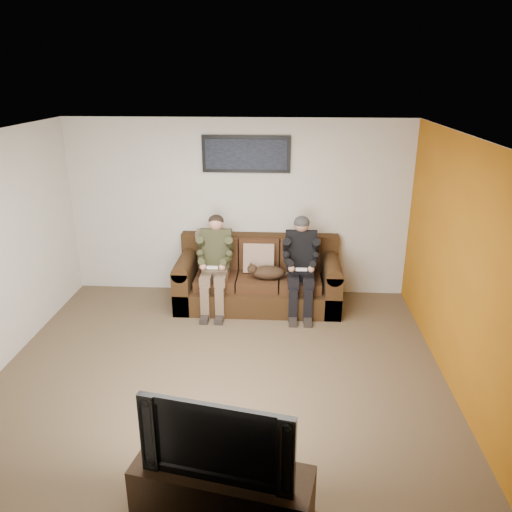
# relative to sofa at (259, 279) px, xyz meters

# --- Properties ---
(floor) EXTENTS (5.00, 5.00, 0.00)m
(floor) POSITION_rel_sofa_xyz_m (-0.32, -1.83, -0.36)
(floor) COLOR brown
(floor) RESTS_ON ground
(ceiling) EXTENTS (5.00, 5.00, 0.00)m
(ceiling) POSITION_rel_sofa_xyz_m (-0.32, -1.83, 2.24)
(ceiling) COLOR silver
(ceiling) RESTS_ON ground
(wall_back) EXTENTS (5.00, 0.00, 5.00)m
(wall_back) POSITION_rel_sofa_xyz_m (-0.32, 0.42, 0.94)
(wall_back) COLOR beige
(wall_back) RESTS_ON ground
(wall_front) EXTENTS (5.00, 0.00, 5.00)m
(wall_front) POSITION_rel_sofa_xyz_m (-0.32, -4.08, 0.94)
(wall_front) COLOR beige
(wall_front) RESTS_ON ground
(wall_right) EXTENTS (0.00, 4.50, 4.50)m
(wall_right) POSITION_rel_sofa_xyz_m (2.18, -1.83, 0.94)
(wall_right) COLOR beige
(wall_right) RESTS_ON ground
(accent_wall_right) EXTENTS (0.00, 4.50, 4.50)m
(accent_wall_right) POSITION_rel_sofa_xyz_m (2.17, -1.83, 0.94)
(accent_wall_right) COLOR #A65F10
(accent_wall_right) RESTS_ON ground
(sofa) EXTENTS (2.31, 1.00, 0.95)m
(sofa) POSITION_rel_sofa_xyz_m (0.00, 0.00, 0.00)
(sofa) COLOR #362110
(sofa) RESTS_ON ground
(throw_pillow) EXTENTS (0.44, 0.21, 0.44)m
(throw_pillow) POSITION_rel_sofa_xyz_m (-0.00, 0.04, 0.32)
(throw_pillow) COLOR #9D7B67
(throw_pillow) RESTS_ON sofa
(throw_blanket) EXTENTS (0.47, 0.23, 0.08)m
(throw_blanket) POSITION_rel_sofa_xyz_m (-0.70, 0.29, 0.59)
(throw_blanket) COLOR gray
(throw_blanket) RESTS_ON sofa
(person_left) EXTENTS (0.51, 0.87, 1.32)m
(person_left) POSITION_rel_sofa_xyz_m (-0.60, -0.19, 0.39)
(person_left) COLOR brown
(person_left) RESTS_ON sofa
(person_right) EXTENTS (0.51, 0.86, 1.33)m
(person_right) POSITION_rel_sofa_xyz_m (0.60, -0.19, 0.39)
(person_right) COLOR black
(person_right) RESTS_ON sofa
(cat) EXTENTS (0.66, 0.26, 0.24)m
(cat) POSITION_rel_sofa_xyz_m (0.12, -0.22, 0.21)
(cat) COLOR #442C1A
(cat) RESTS_ON sofa
(framed_poster) EXTENTS (1.25, 0.05, 0.52)m
(framed_poster) POSITION_rel_sofa_xyz_m (-0.20, 0.38, 1.74)
(framed_poster) COLOR black
(framed_poster) RESTS_ON wall_back
(tv_stand) EXTENTS (1.41, 0.69, 0.43)m
(tv_stand) POSITION_rel_sofa_xyz_m (-0.07, -3.78, -0.14)
(tv_stand) COLOR black
(tv_stand) RESTS_ON ground
(television) EXTENTS (1.14, 0.37, 0.65)m
(television) POSITION_rel_sofa_xyz_m (-0.07, -3.78, 0.39)
(television) COLOR black
(television) RESTS_ON tv_stand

